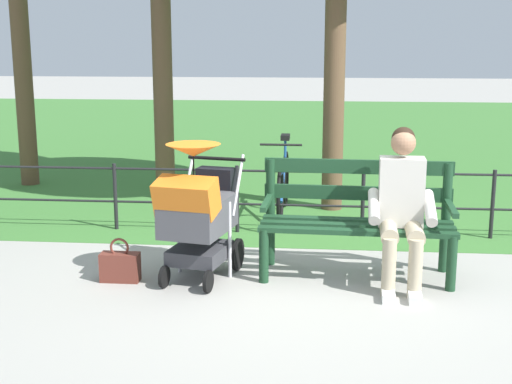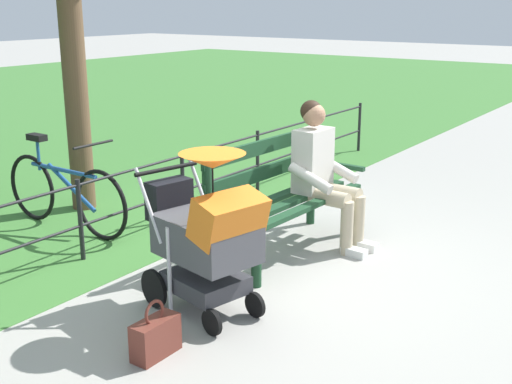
{
  "view_description": "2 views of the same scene",
  "coord_description": "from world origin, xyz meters",
  "px_view_note": "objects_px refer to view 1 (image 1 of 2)",
  "views": [
    {
      "loc": [
        -0.2,
        5.72,
        1.98
      ],
      "look_at": [
        0.3,
        0.25,
        0.78
      ],
      "focal_mm": 49.85,
      "sensor_mm": 36.0,
      "label": 1
    },
    {
      "loc": [
        4.0,
        2.81,
        2.09
      ],
      "look_at": [
        0.18,
        0.13,
        0.73
      ],
      "focal_mm": 45.95,
      "sensor_mm": 36.0,
      "label": 2
    }
  ],
  "objects_px": {
    "stroller": "(198,210)",
    "handbag": "(120,266)",
    "person_on_bench": "(402,203)",
    "bicycle": "(283,184)",
    "park_bench": "(357,214)"
  },
  "relations": [
    {
      "from": "person_on_bench",
      "to": "bicycle",
      "type": "xyz_separation_m",
      "value": [
        1.07,
        -2.17,
        -0.31
      ]
    },
    {
      "from": "park_bench",
      "to": "person_on_bench",
      "type": "xyz_separation_m",
      "value": [
        -0.34,
        0.22,
        0.15
      ]
    },
    {
      "from": "handbag",
      "to": "bicycle",
      "type": "bearing_deg",
      "value": -117.78
    },
    {
      "from": "bicycle",
      "to": "park_bench",
      "type": "bearing_deg",
      "value": 110.42
    },
    {
      "from": "handbag",
      "to": "bicycle",
      "type": "relative_size",
      "value": 0.22
    },
    {
      "from": "person_on_bench",
      "to": "stroller",
      "type": "distance_m",
      "value": 1.65
    },
    {
      "from": "bicycle",
      "to": "person_on_bench",
      "type": "bearing_deg",
      "value": 116.14
    },
    {
      "from": "park_bench",
      "to": "stroller",
      "type": "xyz_separation_m",
      "value": [
        1.31,
        0.26,
        0.07
      ]
    },
    {
      "from": "person_on_bench",
      "to": "handbag",
      "type": "xyz_separation_m",
      "value": [
        2.29,
        0.14,
        -0.55
      ]
    },
    {
      "from": "handbag",
      "to": "stroller",
      "type": "bearing_deg",
      "value": -170.46
    },
    {
      "from": "park_bench",
      "to": "bicycle",
      "type": "xyz_separation_m",
      "value": [
        0.73,
        -1.95,
        -0.16
      ]
    },
    {
      "from": "person_on_bench",
      "to": "stroller",
      "type": "height_order",
      "value": "person_on_bench"
    },
    {
      "from": "stroller",
      "to": "handbag",
      "type": "distance_m",
      "value": 0.8
    },
    {
      "from": "stroller",
      "to": "bicycle",
      "type": "distance_m",
      "value": 2.3
    },
    {
      "from": "person_on_bench",
      "to": "handbag",
      "type": "distance_m",
      "value": 2.36
    }
  ]
}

